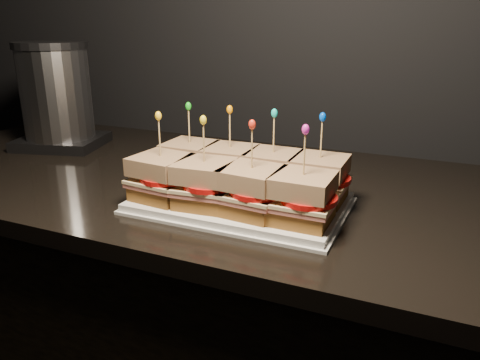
% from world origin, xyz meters
% --- Properties ---
extents(granite_slab, '(2.46, 0.72, 0.03)m').
position_xyz_m(granite_slab, '(0.24, 1.65, 0.86)').
color(granite_slab, black).
rests_on(granite_slab, cabinet).
extents(platter, '(0.38, 0.24, 0.02)m').
position_xyz_m(platter, '(-0.02, 1.51, 0.89)').
color(platter, white).
rests_on(platter, granite_slab).
extents(platter_rim, '(0.40, 0.25, 0.01)m').
position_xyz_m(platter_rim, '(-0.02, 1.51, 0.88)').
color(platter_rim, white).
rests_on(platter_rim, granite_slab).
extents(sandwich_0_bread_bot, '(0.10, 0.10, 0.03)m').
position_xyz_m(sandwich_0_bread_bot, '(-0.16, 1.57, 0.91)').
color(sandwich_0_bread_bot, brown).
rests_on(sandwich_0_bread_bot, platter).
extents(sandwich_0_ham, '(0.11, 0.10, 0.01)m').
position_xyz_m(sandwich_0_ham, '(-0.16, 1.57, 0.93)').
color(sandwich_0_ham, '#C86058').
rests_on(sandwich_0_ham, sandwich_0_bread_bot).
extents(sandwich_0_cheese, '(0.11, 0.10, 0.01)m').
position_xyz_m(sandwich_0_cheese, '(-0.16, 1.57, 0.93)').
color(sandwich_0_cheese, beige).
rests_on(sandwich_0_cheese, sandwich_0_ham).
extents(sandwich_0_tomato, '(0.09, 0.09, 0.01)m').
position_xyz_m(sandwich_0_tomato, '(-0.14, 1.56, 0.94)').
color(sandwich_0_tomato, red).
rests_on(sandwich_0_tomato, sandwich_0_cheese).
extents(sandwich_0_bread_top, '(0.10, 0.10, 0.03)m').
position_xyz_m(sandwich_0_bread_top, '(-0.16, 1.57, 0.96)').
color(sandwich_0_bread_top, brown).
rests_on(sandwich_0_bread_top, sandwich_0_tomato).
extents(sandwich_0_pick, '(0.00, 0.00, 0.09)m').
position_xyz_m(sandwich_0_pick, '(-0.16, 1.57, 1.01)').
color(sandwich_0_pick, tan).
rests_on(sandwich_0_pick, sandwich_0_bread_top).
extents(sandwich_0_frill, '(0.01, 0.01, 0.02)m').
position_xyz_m(sandwich_0_frill, '(-0.16, 1.57, 1.05)').
color(sandwich_0_frill, '#18A71C').
rests_on(sandwich_0_frill, sandwich_0_pick).
extents(sandwich_1_bread_bot, '(0.10, 0.10, 0.03)m').
position_xyz_m(sandwich_1_bread_bot, '(-0.07, 1.57, 0.91)').
color(sandwich_1_bread_bot, brown).
rests_on(sandwich_1_bread_bot, platter).
extents(sandwich_1_ham, '(0.11, 0.11, 0.01)m').
position_xyz_m(sandwich_1_ham, '(-0.07, 1.57, 0.93)').
color(sandwich_1_ham, '#C86058').
rests_on(sandwich_1_ham, sandwich_1_bread_bot).
extents(sandwich_1_cheese, '(0.11, 0.11, 0.01)m').
position_xyz_m(sandwich_1_cheese, '(-0.07, 1.57, 0.93)').
color(sandwich_1_cheese, beige).
rests_on(sandwich_1_cheese, sandwich_1_ham).
extents(sandwich_1_tomato, '(0.09, 0.09, 0.01)m').
position_xyz_m(sandwich_1_tomato, '(-0.05, 1.56, 0.94)').
color(sandwich_1_tomato, red).
rests_on(sandwich_1_tomato, sandwich_1_cheese).
extents(sandwich_1_bread_top, '(0.10, 0.10, 0.03)m').
position_xyz_m(sandwich_1_bread_top, '(-0.07, 1.57, 0.96)').
color(sandwich_1_bread_top, brown).
rests_on(sandwich_1_bread_top, sandwich_1_tomato).
extents(sandwich_1_pick, '(0.00, 0.00, 0.09)m').
position_xyz_m(sandwich_1_pick, '(-0.07, 1.57, 1.01)').
color(sandwich_1_pick, tan).
rests_on(sandwich_1_pick, sandwich_1_bread_top).
extents(sandwich_1_frill, '(0.01, 0.01, 0.02)m').
position_xyz_m(sandwich_1_frill, '(-0.07, 1.57, 1.05)').
color(sandwich_1_frill, orange).
rests_on(sandwich_1_frill, sandwich_1_pick).
extents(sandwich_2_bread_bot, '(0.10, 0.10, 0.03)m').
position_xyz_m(sandwich_2_bread_bot, '(0.03, 1.57, 0.91)').
color(sandwich_2_bread_bot, brown).
rests_on(sandwich_2_bread_bot, platter).
extents(sandwich_2_ham, '(0.10, 0.10, 0.01)m').
position_xyz_m(sandwich_2_ham, '(0.03, 1.57, 0.93)').
color(sandwich_2_ham, '#C86058').
rests_on(sandwich_2_ham, sandwich_2_bread_bot).
extents(sandwich_2_cheese, '(0.11, 0.10, 0.01)m').
position_xyz_m(sandwich_2_cheese, '(0.03, 1.57, 0.93)').
color(sandwich_2_cheese, beige).
rests_on(sandwich_2_cheese, sandwich_2_ham).
extents(sandwich_2_tomato, '(0.09, 0.09, 0.01)m').
position_xyz_m(sandwich_2_tomato, '(0.04, 1.56, 0.94)').
color(sandwich_2_tomato, red).
rests_on(sandwich_2_tomato, sandwich_2_cheese).
extents(sandwich_2_bread_top, '(0.10, 0.10, 0.03)m').
position_xyz_m(sandwich_2_bread_top, '(0.03, 1.57, 0.96)').
color(sandwich_2_bread_top, brown).
rests_on(sandwich_2_bread_top, sandwich_2_tomato).
extents(sandwich_2_pick, '(0.00, 0.00, 0.09)m').
position_xyz_m(sandwich_2_pick, '(0.03, 1.57, 1.01)').
color(sandwich_2_pick, tan).
rests_on(sandwich_2_pick, sandwich_2_bread_top).
extents(sandwich_2_frill, '(0.01, 0.01, 0.02)m').
position_xyz_m(sandwich_2_frill, '(0.03, 1.57, 1.05)').
color(sandwich_2_frill, '#10BBAE').
rests_on(sandwich_2_frill, sandwich_2_pick).
extents(sandwich_3_bread_bot, '(0.10, 0.10, 0.03)m').
position_xyz_m(sandwich_3_bread_bot, '(0.12, 1.57, 0.91)').
color(sandwich_3_bread_bot, brown).
rests_on(sandwich_3_bread_bot, platter).
extents(sandwich_3_ham, '(0.10, 0.10, 0.01)m').
position_xyz_m(sandwich_3_ham, '(0.12, 1.57, 0.93)').
color(sandwich_3_ham, '#C86058').
rests_on(sandwich_3_ham, sandwich_3_bread_bot).
extents(sandwich_3_cheese, '(0.11, 0.10, 0.01)m').
position_xyz_m(sandwich_3_cheese, '(0.12, 1.57, 0.93)').
color(sandwich_3_cheese, beige).
rests_on(sandwich_3_cheese, sandwich_3_ham).
extents(sandwich_3_tomato, '(0.09, 0.09, 0.01)m').
position_xyz_m(sandwich_3_tomato, '(0.13, 1.56, 0.94)').
color(sandwich_3_tomato, red).
rests_on(sandwich_3_tomato, sandwich_3_cheese).
extents(sandwich_3_bread_top, '(0.10, 0.10, 0.03)m').
position_xyz_m(sandwich_3_bread_top, '(0.12, 1.57, 0.96)').
color(sandwich_3_bread_top, brown).
rests_on(sandwich_3_bread_top, sandwich_3_tomato).
extents(sandwich_3_pick, '(0.00, 0.00, 0.09)m').
position_xyz_m(sandwich_3_pick, '(0.12, 1.57, 1.01)').
color(sandwich_3_pick, tan).
rests_on(sandwich_3_pick, sandwich_3_bread_top).
extents(sandwich_3_frill, '(0.01, 0.01, 0.02)m').
position_xyz_m(sandwich_3_frill, '(0.12, 1.57, 1.05)').
color(sandwich_3_frill, blue).
rests_on(sandwich_3_frill, sandwich_3_pick).
extents(sandwich_4_bread_bot, '(0.10, 0.10, 0.03)m').
position_xyz_m(sandwich_4_bread_bot, '(-0.16, 1.46, 0.91)').
color(sandwich_4_bread_bot, brown).
rests_on(sandwich_4_bread_bot, platter).
extents(sandwich_4_ham, '(0.11, 0.11, 0.01)m').
position_xyz_m(sandwich_4_ham, '(-0.16, 1.46, 0.93)').
color(sandwich_4_ham, '#C86058').
rests_on(sandwich_4_ham, sandwich_4_bread_bot).
extents(sandwich_4_cheese, '(0.12, 0.11, 0.01)m').
position_xyz_m(sandwich_4_cheese, '(-0.16, 1.46, 0.93)').
color(sandwich_4_cheese, beige).
rests_on(sandwich_4_cheese, sandwich_4_ham).
extents(sandwich_4_tomato, '(0.09, 0.09, 0.01)m').
position_xyz_m(sandwich_4_tomato, '(-0.14, 1.45, 0.94)').
color(sandwich_4_tomato, red).
rests_on(sandwich_4_tomato, sandwich_4_cheese).
extents(sandwich_4_bread_top, '(0.11, 0.11, 0.03)m').
position_xyz_m(sandwich_4_bread_top, '(-0.16, 1.46, 0.96)').
color(sandwich_4_bread_top, brown).
rests_on(sandwich_4_bread_top, sandwich_4_tomato).
extents(sandwich_4_pick, '(0.00, 0.00, 0.09)m').
position_xyz_m(sandwich_4_pick, '(-0.16, 1.46, 1.01)').
color(sandwich_4_pick, tan).
rests_on(sandwich_4_pick, sandwich_4_bread_top).
extents(sandwich_4_frill, '(0.01, 0.01, 0.02)m').
position_xyz_m(sandwich_4_frill, '(-0.16, 1.46, 1.05)').
color(sandwich_4_frill, yellow).
rests_on(sandwich_4_frill, sandwich_4_pick).
extents(sandwich_5_bread_bot, '(0.10, 0.10, 0.03)m').
position_xyz_m(sandwich_5_bread_bot, '(-0.07, 1.46, 0.91)').
color(sandwich_5_bread_bot, brown).
rests_on(sandwich_5_bread_bot, platter).
extents(sandwich_5_ham, '(0.11, 0.11, 0.01)m').
position_xyz_m(sandwich_5_ham, '(-0.07, 1.46, 0.93)').
color(sandwich_5_ham, '#C86058').
rests_on(sandwich_5_ham, sandwich_5_bread_bot).
extents(sandwich_5_cheese, '(0.11, 0.11, 0.01)m').
position_xyz_m(sandwich_5_cheese, '(-0.07, 1.46, 0.93)').
color(sandwich_5_cheese, beige).
rests_on(sandwich_5_cheese, sandwich_5_ham).
extents(sandwich_5_tomato, '(0.09, 0.09, 0.01)m').
position_xyz_m(sandwich_5_tomato, '(-0.05, 1.45, 0.94)').
color(sandwich_5_tomato, red).
rests_on(sandwich_5_tomato, sandwich_5_cheese).
extents(sandwich_5_bread_top, '(0.10, 0.10, 0.03)m').
position_xyz_m(sandwich_5_bread_top, '(-0.07, 1.46, 0.96)').
color(sandwich_5_bread_top, brown).
rests_on(sandwich_5_bread_top, sandwich_5_tomato).
extents(sandwich_5_pick, '(0.00, 0.00, 0.09)m').
position_xyz_m(sandwich_5_pick, '(-0.07, 1.46, 1.01)').
color(sandwich_5_pick, tan).
rests_on(sandwich_5_pick, sandwich_5_bread_top).
extents(sandwich_5_frill, '(0.01, 0.01, 0.02)m').
position_xyz_m(sandwich_5_frill, '(-0.07, 1.46, 1.05)').
color(sandwich_5_frill, yellow).
rests_on(sandwich_5_frill, sandwich_5_pick).
extents(sandwich_6_bread_bot, '(0.10, 0.10, 0.03)m').
position_xyz_m(sandwich_6_bread_bot, '(0.03, 1.46, 0.91)').
color(sandwich_6_bread_bot, brown).
rests_on(sandwich_6_bread_bot, platter).
extents(sandwich_6_ham, '(0.11, 0.11, 0.01)m').
position_xyz_m(sandwich_6_ham, '(0.03, 1.46, 0.93)').
color(sandwich_6_ham, '#C86058').
rests_on(sandwich_6_ham, sandwich_6_bread_bot).
extents(sandwich_6_cheese, '(0.11, 0.11, 0.01)m').
position_xyz_m(sandwich_6_cheese, '(0.03, 1.46, 0.93)').
color(sandwich_6_cheese, beige).
rests_on(sandwich_6_cheese, sandwich_6_ham).
extents(sandwich_6_tomato, '(0.09, 0.09, 0.01)m').
position_xyz_m(sandwich_6_tomato, '(0.04, 1.45, 0.94)').
color(sandwich_6_tomato, red).
rests_on(sandwich_6_tomato, sandwich_6_cheese).
extents(sandwich_6_bread_top, '(0.10, 0.10, 0.03)m').
position_xyz_m(sandwich_6_bread_top, '(0.03, 1.46, 0.96)').
color(sandwich_6_bread_top, brown).
rests_on(sandwich_6_bread_top, sandwich_6_tomato).
extents(sandwich_6_pick, '(0.00, 0.00, 0.09)m').
position_xyz_m(sandwich_6_pick, '(0.03, 1.46, 1.01)').
color(sandwich_6_pick, tan).
rests_on(sandwich_6_pick, sandwich_6_bread_top).
extents(sandwich_6_frill, '(0.01, 0.01, 0.02)m').
position_xyz_m(sandwich_6_frill, '(0.03, 1.46, 1.05)').
color(sandwich_6_frill, red).
rests_on(sandwich_6_frill, sandwich_6_pick).
extents(sandwich_7_bread_bot, '(0.10, 0.10, 0.03)m').
position_xyz_m(sandwich_7_bread_bot, '(0.12, 1.46, 0.91)').
color(sandwich_7_bread_bot, brown).
rests_on(sandwich_7_bread_bot, platter).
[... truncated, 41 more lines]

